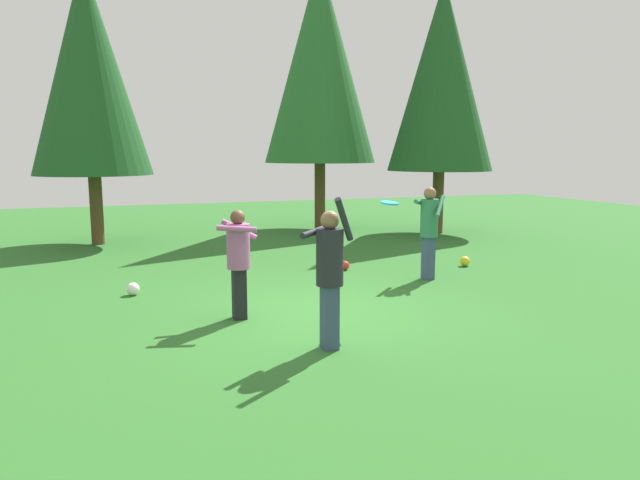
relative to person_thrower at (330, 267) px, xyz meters
The scene contains 11 objects.
ground_plane 1.93m from the person_thrower, 77.94° to the left, with size 40.00×40.00×0.00m, color #2D6B28.
person_thrower is the anchor object (origin of this frame).
person_catcher 4.47m from the person_thrower, 44.12° to the left, with size 0.75×0.76×1.79m.
person_bystander 1.86m from the person_thrower, 115.31° to the left, with size 0.66×0.62×1.62m.
frisbee 1.82m from the person_thrower, 38.19° to the left, with size 0.36×0.36×0.06m.
ball_red 4.98m from the person_thrower, 65.70° to the left, with size 0.19×0.19×0.19m, color red.
ball_white 4.42m from the person_thrower, 121.29° to the left, with size 0.22×0.22×0.22m, color white.
ball_yellow 6.17m from the person_thrower, 40.62° to the left, with size 0.22×0.22×0.22m, color yellow.
tree_left 10.88m from the person_thrower, 106.56° to the left, with size 3.04×3.04×7.25m.
tree_right 12.17m from the person_thrower, 71.00° to the left, with size 3.47×3.47×8.29m.
tree_far_right 11.62m from the person_thrower, 52.11° to the left, with size 3.11×3.11×7.42m.
Camera 1 is at (-2.79, -8.11, 2.45)m, focal length 32.34 mm.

